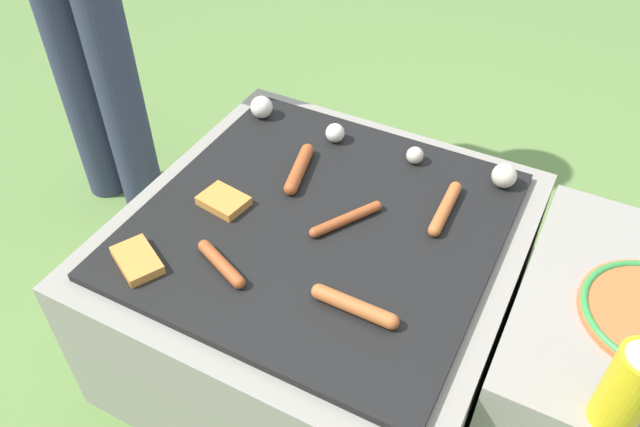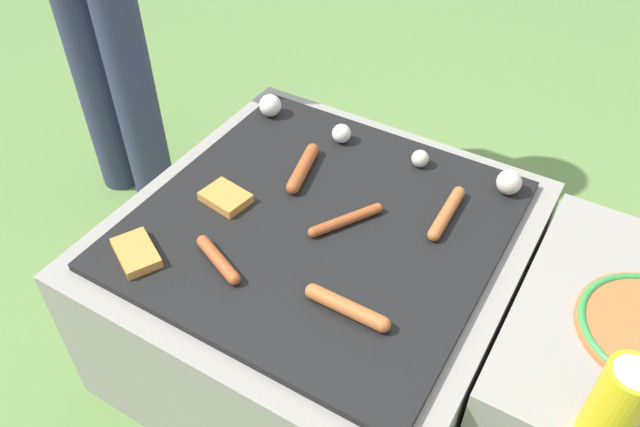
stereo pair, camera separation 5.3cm
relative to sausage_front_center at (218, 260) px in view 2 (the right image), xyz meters
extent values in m
plane|color=#608442|center=(0.11, 0.21, -0.44)|extent=(14.00, 14.00, 0.00)
cube|color=gray|center=(0.11, 0.21, -0.24)|extent=(0.83, 0.83, 0.41)
cube|color=black|center=(0.11, 0.21, -0.02)|extent=(0.73, 0.73, 0.02)
cube|color=gray|center=(0.76, 0.27, -0.23)|extent=(0.47, 0.59, 0.43)
cylinder|color=#2D334C|center=(-0.80, 0.44, -0.02)|extent=(0.12, 0.12, 0.85)
cylinder|color=#2D334C|center=(-0.65, 0.44, -0.02)|extent=(0.12, 0.12, 0.85)
cylinder|color=#A34C23|center=(0.00, 0.00, 0.00)|extent=(0.12, 0.07, 0.03)
sphere|color=#A34C23|center=(0.06, -0.02, 0.00)|extent=(0.03, 0.03, 0.03)
sphere|color=#A34C23|center=(-0.06, 0.02, 0.00)|extent=(0.03, 0.03, 0.03)
cylinder|color=#B7602D|center=(0.28, 0.02, 0.00)|extent=(0.15, 0.03, 0.03)
sphere|color=#B7602D|center=(0.20, 0.02, 0.00)|extent=(0.03, 0.03, 0.03)
sphere|color=#B7602D|center=(0.35, 0.02, 0.00)|extent=(0.03, 0.03, 0.03)
cylinder|color=#B7602D|center=(0.33, 0.35, 0.00)|extent=(0.03, 0.15, 0.03)
sphere|color=#B7602D|center=(0.34, 0.28, 0.00)|extent=(0.03, 0.03, 0.03)
sphere|color=#B7602D|center=(0.33, 0.43, 0.00)|extent=(0.03, 0.03, 0.03)
cylinder|color=#A34C23|center=(-0.01, 0.33, 0.00)|extent=(0.06, 0.15, 0.03)
sphere|color=#A34C23|center=(-0.02, 0.40, 0.00)|extent=(0.03, 0.03, 0.03)
sphere|color=#A34C23|center=(0.01, 0.26, 0.00)|extent=(0.03, 0.03, 0.03)
cylinder|color=#A34C23|center=(0.16, 0.23, 0.00)|extent=(0.10, 0.15, 0.02)
sphere|color=#A34C23|center=(0.12, 0.16, 0.00)|extent=(0.02, 0.02, 0.02)
sphere|color=#A34C23|center=(0.20, 0.30, 0.00)|extent=(0.02, 0.02, 0.02)
cube|color=#D18438|center=(-0.15, -0.07, 0.00)|extent=(0.13, 0.11, 0.02)
cube|color=#D18438|center=(-0.10, 0.16, 0.00)|extent=(0.11, 0.09, 0.02)
sphere|color=silver|center=(-0.21, 0.49, 0.02)|extent=(0.06, 0.06, 0.06)
sphere|color=silver|center=(0.01, 0.48, 0.01)|extent=(0.05, 0.05, 0.05)
sphere|color=beige|center=(0.21, 0.49, 0.01)|extent=(0.04, 0.04, 0.04)
sphere|color=beige|center=(0.42, 0.50, 0.02)|extent=(0.06, 0.06, 0.06)
cylinder|color=gold|center=(0.73, 0.02, 0.07)|extent=(0.08, 0.08, 0.17)
camera|label=1|loc=(0.55, -0.64, 0.89)|focal=35.00mm
camera|label=2|loc=(0.60, -0.61, 0.89)|focal=35.00mm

